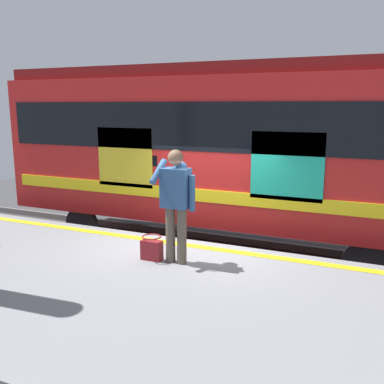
{
  "coord_description": "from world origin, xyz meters",
  "views": [
    {
      "loc": [
        -2.75,
        6.39,
        3.25
      ],
      "look_at": [
        -0.08,
        0.3,
        1.9
      ],
      "focal_mm": 39.94,
      "sensor_mm": 36.0,
      "label": 1
    }
  ],
  "objects": [
    {
      "name": "track_rail_far",
      "position": [
        0.0,
        -3.02,
        0.08
      ],
      "size": [
        16.75,
        0.08,
        0.16
      ],
      "primitive_type": "cube",
      "color": "slate",
      "rests_on": "ground"
    },
    {
      "name": "handbag",
      "position": [
        0.21,
        1.12,
        1.17
      ],
      "size": [
        0.31,
        0.29,
        0.37
      ],
      "color": "maroon",
      "rests_on": "platform"
    },
    {
      "name": "track_rail_near",
      "position": [
        0.0,
        -1.59,
        0.08
      ],
      "size": [
        16.75,
        0.08,
        0.16
      ],
      "primitive_type": "cube",
      "color": "slate",
      "rests_on": "ground"
    },
    {
      "name": "passenger",
      "position": [
        -0.17,
        1.06,
        1.97
      ],
      "size": [
        0.57,
        0.55,
        1.65
      ],
      "color": "brown",
      "rests_on": "platform"
    },
    {
      "name": "safety_line",
      "position": [
        0.0,
        0.3,
        1.0
      ],
      "size": [
        12.63,
        0.16,
        0.01
      ],
      "primitive_type": "cube",
      "color": "yellow",
      "rests_on": "platform"
    },
    {
      "name": "platform",
      "position": [
        0.0,
        2.06,
        0.5
      ],
      "size": [
        12.89,
        4.13,
        1.0
      ],
      "primitive_type": "cube",
      "color": "gray",
      "rests_on": "ground"
    },
    {
      "name": "train_carriage",
      "position": [
        0.28,
        -2.3,
        2.47
      ],
      "size": [
        9.24,
        2.86,
        3.87
      ],
      "color": "red",
      "rests_on": "ground"
    },
    {
      "name": "ground_plane",
      "position": [
        0.0,
        0.0,
        0.0
      ],
      "size": [
        24.91,
        24.91,
        0.0
      ],
      "primitive_type": "plane",
      "color": "#3D3D3F"
    }
  ]
}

